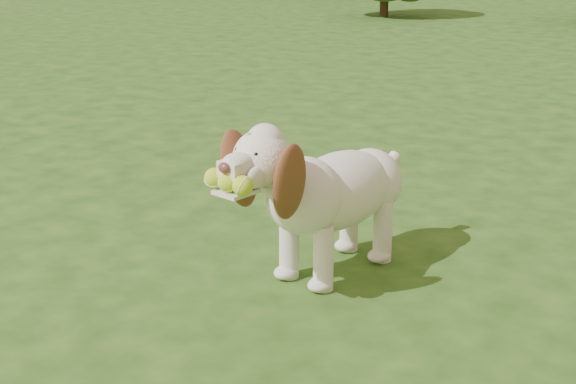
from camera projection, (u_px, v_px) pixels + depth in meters
The scene contains 2 objects.
ground at pixel (343, 342), 3.16m from camera, with size 80.00×80.00×0.00m, color #1D4012.
dog at pixel (324, 188), 3.60m from camera, with size 0.49×1.11×0.72m.
Camera 1 is at (1.32, -2.51, 1.51)m, focal length 55.00 mm.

